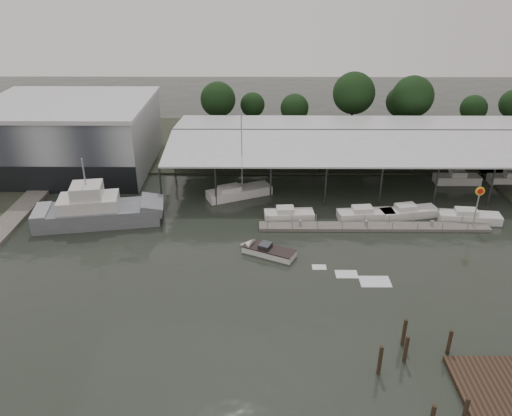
{
  "coord_description": "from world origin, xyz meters",
  "views": [
    {
      "loc": [
        0.99,
        -43.61,
        29.13
      ],
      "look_at": [
        0.62,
        10.42,
        2.5
      ],
      "focal_mm": 35.0,
      "sensor_mm": 36.0,
      "label": 1
    }
  ],
  "objects_px": {
    "white_sailboat": "(238,192)",
    "speedboat_underway": "(264,250)",
    "grey_trawler": "(99,211)",
    "shell_fuel_sign": "(478,199)"
  },
  "relations": [
    {
      "from": "grey_trawler",
      "to": "speedboat_underway",
      "type": "xyz_separation_m",
      "value": [
        20.47,
        -7.29,
        -1.19
      ]
    },
    {
      "from": "white_sailboat",
      "to": "speedboat_underway",
      "type": "relative_size",
      "value": 0.75
    },
    {
      "from": "white_sailboat",
      "to": "speedboat_underway",
      "type": "distance_m",
      "value": 15.43
    },
    {
      "from": "shell_fuel_sign",
      "to": "white_sailboat",
      "type": "relative_size",
      "value": 0.45
    },
    {
      "from": "shell_fuel_sign",
      "to": "white_sailboat",
      "type": "distance_m",
      "value": 30.47
    },
    {
      "from": "shell_fuel_sign",
      "to": "speedboat_underway",
      "type": "relative_size",
      "value": 0.34
    },
    {
      "from": "white_sailboat",
      "to": "speedboat_underway",
      "type": "bearing_deg",
      "value": -100.8
    },
    {
      "from": "grey_trawler",
      "to": "speedboat_underway",
      "type": "bearing_deg",
      "value": -29.1
    },
    {
      "from": "grey_trawler",
      "to": "white_sailboat",
      "type": "xyz_separation_m",
      "value": [
        16.97,
        7.73,
        -0.93
      ]
    },
    {
      "from": "white_sailboat",
      "to": "shell_fuel_sign",
      "type": "bearing_deg",
      "value": -41.4
    }
  ]
}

